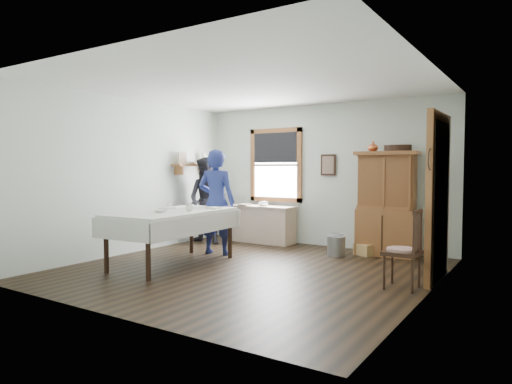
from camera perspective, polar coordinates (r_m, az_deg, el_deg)
room at (r=6.63m, az=-0.85°, el=1.77°), size 5.01×5.01×2.70m
window at (r=9.25m, az=2.47°, el=3.90°), size 1.18×0.07×1.48m
doorway at (r=6.49m, az=21.95°, el=-0.13°), size 0.09×1.14×2.22m
wall_shelf at (r=9.29m, az=-7.78°, el=3.49°), size 0.24×1.00×0.44m
framed_picture at (r=8.72m, az=9.00°, el=3.36°), size 0.30×0.04×0.40m
rug_beater at (r=5.95m, az=21.00°, el=4.99°), size 0.01×0.27×0.27m
work_counter at (r=9.15m, az=0.99°, el=-4.03°), size 1.30×0.51×0.74m
china_hutch at (r=8.07m, az=15.99°, el=-1.42°), size 1.07×0.57×1.77m
dining_table at (r=7.15m, az=-10.36°, el=-5.68°), size 1.22×2.15×0.84m
spindle_chair at (r=5.95m, az=17.81°, el=-6.77°), size 0.46×0.46×0.99m
pail at (r=7.94m, az=10.00°, el=-6.66°), size 0.31×0.31×0.33m
wicker_basket at (r=8.08m, az=13.43°, el=-7.01°), size 0.40×0.35×0.20m
woman_blue at (r=7.91m, az=-4.97°, el=-1.73°), size 0.69×0.54×1.68m
figure_dark at (r=9.04m, az=-6.08°, el=-1.45°), size 0.83×0.67×1.58m
table_cup_a at (r=7.02m, az=-8.31°, el=-1.95°), size 0.14×0.14×0.10m
table_cup_b at (r=7.58m, az=-10.74°, el=-1.66°), size 0.12×0.12×0.09m
table_bowl at (r=6.87m, az=-11.84°, el=-2.32°), size 0.25×0.25×0.05m
counter_book at (r=9.28m, az=-1.88°, el=-1.56°), size 0.17×0.23×0.02m
counter_bowl at (r=9.01m, az=0.89°, el=-1.58°), size 0.20×0.20×0.06m
shelf_bowl at (r=9.30m, az=-7.73°, el=3.64°), size 0.22×0.22×0.05m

